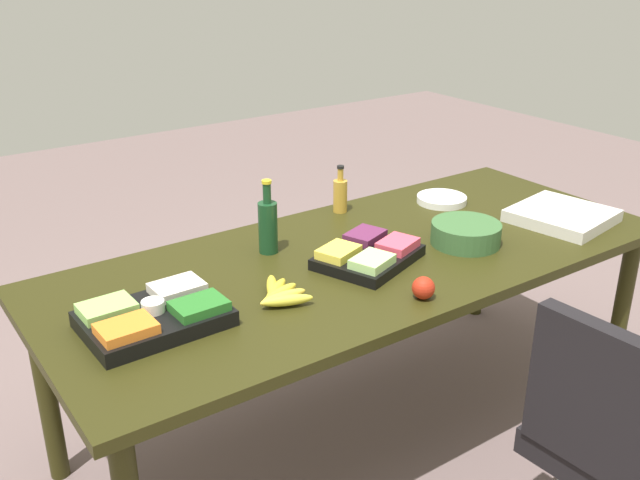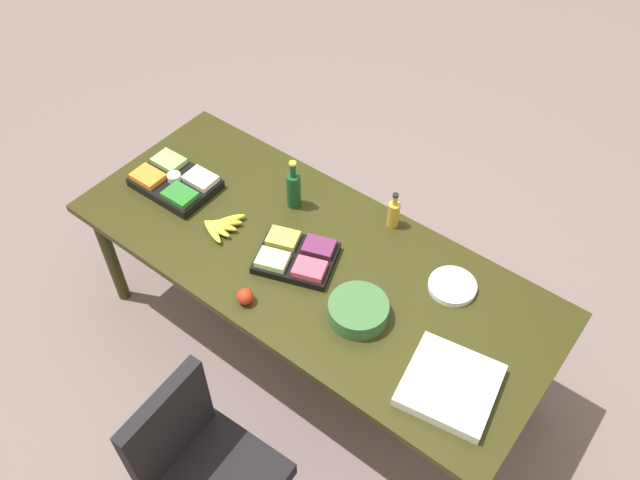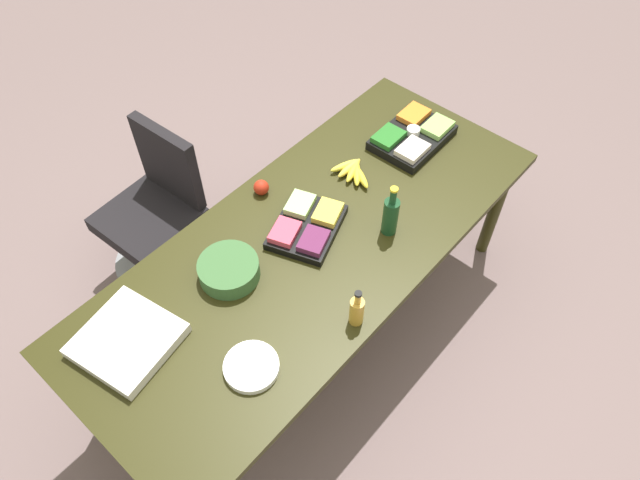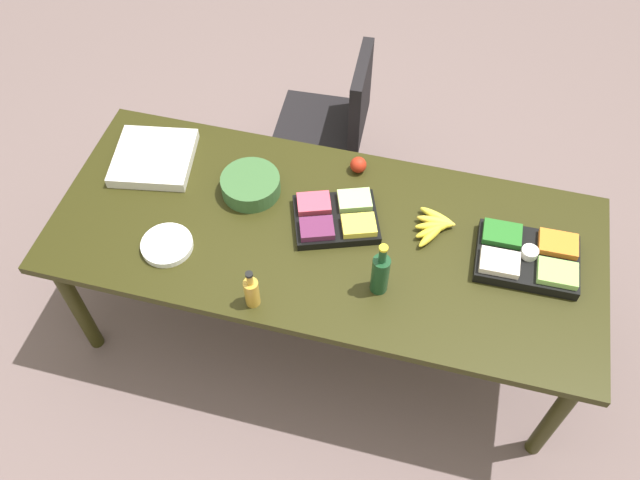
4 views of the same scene
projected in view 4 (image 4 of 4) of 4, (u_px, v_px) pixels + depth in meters
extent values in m
plane|color=#725D5C|center=(324.00, 321.00, 3.49)|extent=(10.00, 10.00, 0.00)
cube|color=#2C2B0E|center=(325.00, 235.00, 2.88)|extent=(2.39, 1.00, 0.04)
cylinder|color=#2C2B0E|center=(562.00, 262.00, 3.27)|extent=(0.07, 0.07, 0.74)
cylinder|color=#2C2B0E|center=(146.00, 179.00, 3.60)|extent=(0.07, 0.07, 0.74)
cylinder|color=#2C2B0E|center=(555.00, 417.00, 2.79)|extent=(0.07, 0.07, 0.74)
cylinder|color=#2C2B0E|center=(77.00, 305.00, 3.12)|extent=(0.07, 0.07, 0.74)
cylinder|color=gray|center=(320.00, 174.00, 4.08)|extent=(0.56, 0.56, 0.05)
cylinder|color=gray|center=(320.00, 151.00, 3.91)|extent=(0.06, 0.06, 0.36)
cube|color=black|center=(320.00, 129.00, 3.77)|extent=(0.51, 0.51, 0.09)
cube|color=black|center=(360.00, 97.00, 3.52)|extent=(0.08, 0.43, 0.45)
ellipsoid|color=yellow|center=(437.00, 217.00, 2.89)|extent=(0.17, 0.09, 0.04)
ellipsoid|color=yellow|center=(436.00, 221.00, 2.87)|extent=(0.17, 0.04, 0.04)
ellipsoid|color=yellow|center=(434.00, 226.00, 2.86)|extent=(0.17, 0.09, 0.04)
ellipsoid|color=gold|center=(433.00, 230.00, 2.84)|extent=(0.15, 0.14, 0.04)
ellipsoid|color=yellow|center=(432.00, 235.00, 2.82)|extent=(0.12, 0.17, 0.04)
cylinder|color=#174122|center=(380.00, 275.00, 2.62)|extent=(0.09, 0.09, 0.20)
cylinder|color=#174122|center=(383.00, 255.00, 2.51)|extent=(0.04, 0.04, 0.08)
cylinder|color=gold|center=(384.00, 248.00, 2.47)|extent=(0.05, 0.05, 0.01)
cylinder|color=#396333|center=(251.00, 185.00, 2.97)|extent=(0.31, 0.31, 0.08)
cube|color=black|center=(336.00, 219.00, 2.88)|extent=(0.43, 0.39, 0.04)
cube|color=#B3E587|center=(355.00, 200.00, 2.90)|extent=(0.17, 0.15, 0.03)
cube|color=#E5475F|center=(314.00, 203.00, 2.89)|extent=(0.17, 0.15, 0.03)
cube|color=yellow|center=(359.00, 225.00, 2.82)|extent=(0.17, 0.15, 0.03)
cube|color=#60244A|center=(317.00, 229.00, 2.81)|extent=(0.17, 0.15, 0.03)
cylinder|color=white|center=(167.00, 245.00, 2.81)|extent=(0.25, 0.25, 0.03)
cylinder|color=gold|center=(252.00, 293.00, 2.60)|extent=(0.06, 0.06, 0.14)
cylinder|color=gold|center=(250.00, 279.00, 2.52)|extent=(0.03, 0.03, 0.05)
cylinder|color=black|center=(249.00, 274.00, 2.50)|extent=(0.03, 0.03, 0.01)
sphere|color=#B32714|center=(358.00, 165.00, 3.05)|extent=(0.08, 0.08, 0.08)
cube|color=black|center=(527.00, 259.00, 2.75)|extent=(0.43, 0.31, 0.05)
cube|color=orange|center=(558.00, 244.00, 2.75)|extent=(0.16, 0.12, 0.03)
cube|color=#286E26|center=(502.00, 234.00, 2.78)|extent=(0.16, 0.12, 0.03)
cube|color=#94CC62|center=(558.00, 273.00, 2.66)|extent=(0.16, 0.12, 0.03)
cube|color=silver|center=(500.00, 262.00, 2.69)|extent=(0.16, 0.12, 0.03)
cylinder|color=white|center=(529.00, 253.00, 2.72)|extent=(0.07, 0.07, 0.04)
cube|color=silver|center=(154.00, 158.00, 3.10)|extent=(0.42, 0.42, 0.05)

